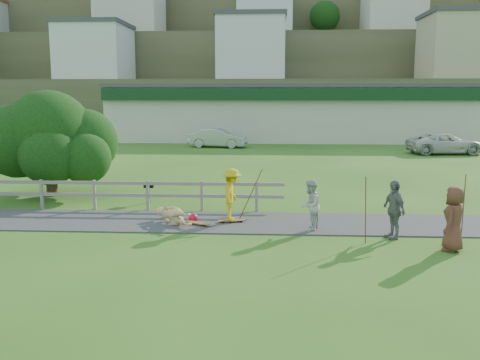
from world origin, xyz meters
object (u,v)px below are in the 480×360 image
(bbq, at_px, (149,193))
(tree, at_px, (50,157))
(skater_rider, at_px, (232,198))
(skater_fallen, at_px, (173,215))
(car_silver, at_px, (218,138))
(spectator_b, at_px, (394,209))
(spectator_c, at_px, (454,219))
(spectator_a, at_px, (310,206))
(car_white, at_px, (445,144))

(bbq, bearing_deg, tree, 160.85)
(skater_rider, distance_m, skater_fallen, 2.00)
(skater_rider, bearing_deg, car_silver, 10.34)
(skater_rider, bearing_deg, spectator_b, -104.29)
(spectator_c, bearing_deg, car_silver, -128.87)
(spectator_b, bearing_deg, bbq, -138.88)
(skater_fallen, height_order, spectator_c, spectator_c)
(car_silver, bearing_deg, skater_rider, -164.23)
(spectator_b, relative_size, bbq, 2.18)
(skater_rider, height_order, skater_fallen, skater_rider)
(skater_rider, distance_m, spectator_c, 6.83)
(spectator_a, height_order, car_white, spectator_a)
(skater_fallen, bearing_deg, spectator_b, -54.65)
(skater_fallen, xyz_separation_m, car_silver, (-1.08, 25.65, 0.44))
(skater_fallen, relative_size, spectator_b, 0.99)
(spectator_c, distance_m, car_white, 25.40)
(spectator_b, relative_size, car_silver, 0.38)
(spectator_a, bearing_deg, spectator_c, 81.09)
(spectator_c, xyz_separation_m, car_white, (7.43, 24.28, -0.15))
(car_white, bearing_deg, spectator_c, 155.90)
(skater_fallen, height_order, bbq, bbq)
(skater_rider, distance_m, spectator_b, 5.15)
(skater_fallen, xyz_separation_m, car_white, (15.57, 21.81, 0.42))
(spectator_b, xyz_separation_m, car_silver, (-7.88, 26.93, -0.12))
(skater_fallen, bearing_deg, car_silver, 48.39)
(tree, bearing_deg, spectator_c, -26.96)
(car_silver, relative_size, tree, 0.79)
(skater_fallen, distance_m, bbq, 3.83)
(skater_rider, height_order, car_silver, skater_rider)
(skater_rider, relative_size, spectator_c, 0.97)
(spectator_a, distance_m, bbq, 7.26)
(skater_fallen, relative_size, bbq, 2.15)
(bbq, bearing_deg, spectator_c, -34.91)
(spectator_b, bearing_deg, skater_fallen, -119.98)
(bbq, bearing_deg, car_silver, 85.19)
(car_white, distance_m, tree, 27.54)
(tree, relative_size, bbq, 7.20)
(spectator_b, xyz_separation_m, car_white, (8.77, 23.09, -0.14))
(spectator_a, relative_size, car_silver, 0.35)
(skater_rider, distance_m, car_silver, 25.51)
(skater_fallen, distance_m, tree, 7.75)
(spectator_b, bearing_deg, spectator_c, 28.81)
(skater_rider, xyz_separation_m, spectator_a, (2.51, -0.88, -0.05))
(car_silver, distance_m, car_white, 17.08)
(spectator_c, height_order, bbq, spectator_c)
(skater_fallen, height_order, spectator_b, spectator_b)
(spectator_c, height_order, car_white, spectator_c)
(skater_rider, relative_size, skater_fallen, 1.00)
(spectator_c, height_order, tree, tree)
(spectator_b, distance_m, spectator_c, 1.79)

